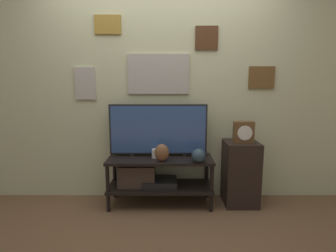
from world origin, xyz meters
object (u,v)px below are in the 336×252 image
(candle_jar, at_px, (155,153))
(vase_urn_stoneware, at_px, (161,153))
(television, at_px, (157,130))
(mantel_clock, at_px, (242,132))
(vase_round_glass, at_px, (197,155))

(candle_jar, bearing_deg, vase_urn_stoneware, -61.26)
(television, height_order, mantel_clock, television)
(vase_urn_stoneware, height_order, mantel_clock, mantel_clock)
(television, xyz_separation_m, vase_round_glass, (0.41, -0.24, -0.22))
(candle_jar, bearing_deg, television, 70.91)
(vase_round_glass, xyz_separation_m, candle_jar, (-0.44, 0.16, -0.02))
(vase_round_glass, xyz_separation_m, vase_urn_stoneware, (-0.37, 0.03, 0.02))
(vase_urn_stoneware, distance_m, mantel_clock, 0.88)
(television, distance_m, vase_round_glass, 0.53)
(vase_round_glass, relative_size, vase_urn_stoneware, 0.78)
(candle_jar, height_order, mantel_clock, mantel_clock)
(vase_urn_stoneware, relative_size, mantel_clock, 0.80)
(vase_urn_stoneware, xyz_separation_m, candle_jar, (-0.07, 0.13, -0.04))
(vase_round_glass, bearing_deg, candle_jar, 159.72)
(television, relative_size, candle_jar, 11.13)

